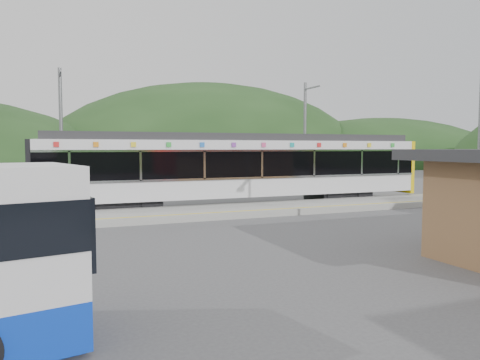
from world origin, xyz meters
name	(u,v)px	position (x,y,z in m)	size (l,w,h in m)	color
ground	(260,225)	(0.00, 0.00, 0.00)	(120.00, 120.00, 0.00)	#4C4C4F
hills	(322,203)	(6.19, 5.29, 0.00)	(146.00, 149.00, 26.00)	#1E3D19
platform	(230,211)	(0.00, 3.30, 0.15)	(26.00, 3.20, 0.30)	#9E9E99
yellow_line	(240,211)	(0.00, 2.00, 0.30)	(26.00, 0.10, 0.01)	yellow
train	(242,166)	(1.71, 6.00, 2.06)	(20.44, 3.01, 3.74)	black
catenary_mast_west	(61,135)	(-7.00, 8.56, 3.65)	(0.18, 1.80, 7.00)	slate
catenary_mast_east	(305,138)	(7.00, 8.56, 3.65)	(0.18, 1.80, 7.00)	slate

